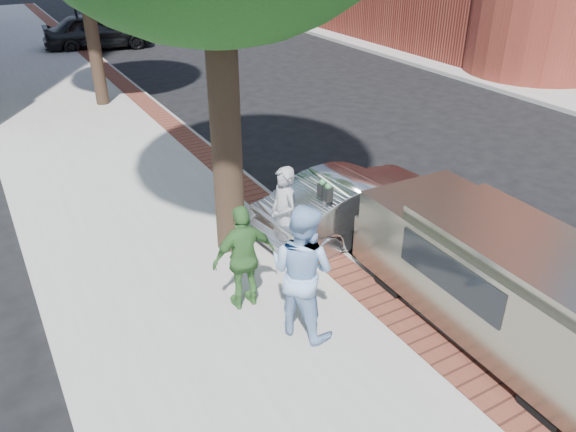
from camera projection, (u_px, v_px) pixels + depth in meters
ground at (314, 295)px, 9.23m from camera, size 120.00×120.00×0.00m
sidewalk at (103, 151)px, 14.65m from camera, size 5.00×60.00×0.15m
brick_strip at (182, 134)px, 15.58m from camera, size 0.60×60.00×0.01m
curb at (194, 134)px, 15.77m from camera, size 0.10×60.00×0.15m
sidewalk_far at (521, 75)px, 21.66m from camera, size 5.00×60.00×0.15m
parking_meter at (325, 204)px, 9.49m from camera, size 0.12×0.32×1.47m
person_gray at (284, 216)px, 9.47m from camera, size 0.43×0.65×1.76m
person_officer at (302, 271)px, 7.77m from camera, size 1.13×1.23×2.04m
person_green at (244, 257)px, 8.38m from camera, size 1.01×0.44×1.71m
sedan_silver at (355, 203)px, 10.73m from camera, size 4.08×1.80×1.30m
bg_car at (98, 31)px, 25.80m from camera, size 4.97×2.40×1.63m
van at (496, 275)px, 8.05m from camera, size 1.94×4.81×1.75m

